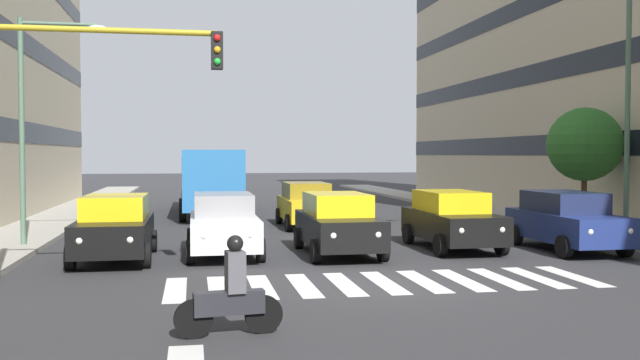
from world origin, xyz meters
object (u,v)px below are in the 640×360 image
(car_2, at_px, (338,223))
(car_3, at_px, (223,224))
(car_4, at_px, (115,227))
(street_tree_1, at_px, (585,145))
(car_0, at_px, (566,220))
(car_1, at_px, (452,219))
(traffic_light_gantry, at_px, (59,109))
(motorcycle_with_rider, at_px, (231,294))
(bus_behind_traffic, at_px, (211,175))
(street_lamp_left, at_px, (611,85))
(street_lamp_right, at_px, (36,106))
(car_row2_0, at_px, (306,204))

(car_2, bearing_deg, car_3, -7.52)
(car_4, xyz_separation_m, street_tree_1, (-15.84, -3.73, 2.28))
(car_0, xyz_separation_m, car_1, (3.18, -0.90, 0.00))
(traffic_light_gantry, bearing_deg, car_3, -124.43)
(car_3, distance_m, motorcycle_with_rider, 8.78)
(car_0, height_order, car_4, same)
(car_3, height_order, bus_behind_traffic, bus_behind_traffic)
(car_0, height_order, motorcycle_with_rider, car_0)
(car_2, relative_size, street_lamp_left, 0.57)
(street_tree_1, bearing_deg, car_1, 27.47)
(car_0, height_order, car_2, same)
(traffic_light_gantry, relative_size, street_tree_1, 1.27)
(traffic_light_gantry, distance_m, street_lamp_right, 7.59)
(car_0, relative_size, bus_behind_traffic, 0.42)
(car_2, relative_size, car_3, 1.00)
(car_0, bearing_deg, motorcycle_with_rider, 38.05)
(car_2, distance_m, street_lamp_left, 9.55)
(car_row2_0, xyz_separation_m, street_lamp_left, (-8.31, 7.14, 4.05))
(bus_behind_traffic, xyz_separation_m, traffic_light_gantry, (3.44, 18.63, 1.87))
(bus_behind_traffic, xyz_separation_m, street_lamp_right, (5.38, 11.30, 2.37))
(car_2, bearing_deg, traffic_light_gantry, 34.80)
(car_0, bearing_deg, car_1, -15.85)
(car_4, height_order, car_row2_0, same)
(car_0, xyz_separation_m, traffic_light_gantry, (13.36, 4.20, 2.84))
(car_4, height_order, street_lamp_right, street_lamp_right)
(car_3, relative_size, street_tree_1, 1.02)
(street_lamp_left, bearing_deg, street_lamp_right, -7.74)
(car_1, xyz_separation_m, car_4, (9.61, 0.49, 0.00))
(car_row2_0, bearing_deg, car_4, 49.64)
(bus_behind_traffic, height_order, street_tree_1, street_tree_1)
(street_lamp_right, distance_m, street_tree_1, 18.41)
(traffic_light_gantry, height_order, street_tree_1, traffic_light_gantry)
(motorcycle_with_rider, height_order, traffic_light_gantry, traffic_light_gantry)
(motorcycle_with_rider, distance_m, traffic_light_gantry, 5.81)
(car_2, distance_m, car_3, 3.20)
(car_0, distance_m, car_4, 12.80)
(bus_behind_traffic, bearing_deg, car_3, 90.00)
(car_1, relative_size, car_3, 1.00)
(car_3, height_order, car_row2_0, same)
(car_3, distance_m, car_4, 2.90)
(bus_behind_traffic, height_order, traffic_light_gantry, traffic_light_gantry)
(car_2, xyz_separation_m, car_row2_0, (-0.33, -7.53, 0.00))
(car_row2_0, relative_size, street_tree_1, 1.02)
(car_1, bearing_deg, car_row2_0, -65.23)
(car_row2_0, bearing_deg, car_1, 114.77)
(car_0, bearing_deg, street_tree_1, -126.34)
(car_0, bearing_deg, car_2, -3.29)
(motorcycle_with_rider, bearing_deg, car_2, -112.33)
(motorcycle_with_rider, bearing_deg, street_lamp_left, -144.05)
(car_1, relative_size, street_tree_1, 1.02)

